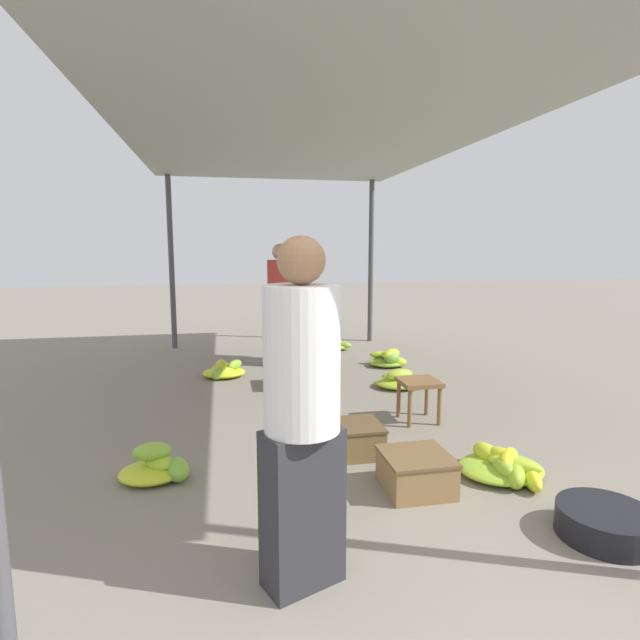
{
  "coord_description": "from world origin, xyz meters",
  "views": [
    {
      "loc": [
        -0.83,
        -1.32,
        1.53
      ],
      "look_at": [
        0.0,
        2.88,
        0.91
      ],
      "focal_mm": 28.0,
      "sensor_mm": 36.0,
      "label": 1
    }
  ],
  "objects_px": {
    "banana_pile_right_2": "(400,380)",
    "crate_far": "(354,439)",
    "shopper_walking_mid": "(297,302)",
    "shopper_walking_far": "(281,303)",
    "basin_black": "(605,523)",
    "banana_pile_left_0": "(158,467)",
    "crate_mid": "(416,472)",
    "banana_pile_right_1": "(335,345)",
    "crate_near": "(294,376)",
    "vendor_foreground": "(302,411)",
    "banana_pile_left_1": "(223,371)",
    "banana_pile_right_0": "(389,360)",
    "stool": "(419,388)",
    "banana_pile_right_3": "(504,467)"
  },
  "relations": [
    {
      "from": "banana_pile_left_0",
      "to": "crate_mid",
      "type": "height_order",
      "value": "banana_pile_left_0"
    },
    {
      "from": "crate_near",
      "to": "crate_far",
      "type": "xyz_separation_m",
      "value": [
        0.18,
        -1.91,
        0.0
      ]
    },
    {
      "from": "crate_far",
      "to": "shopper_walking_mid",
      "type": "bearing_deg",
      "value": 89.28
    },
    {
      "from": "basin_black",
      "to": "banana_pile_right_0",
      "type": "distance_m",
      "value": 3.91
    },
    {
      "from": "banana_pile_right_0",
      "to": "stool",
      "type": "bearing_deg",
      "value": -101.75
    },
    {
      "from": "vendor_foreground",
      "to": "banana_pile_left_0",
      "type": "xyz_separation_m",
      "value": [
        -0.78,
        1.22,
        -0.74
      ]
    },
    {
      "from": "banana_pile_right_2",
      "to": "crate_near",
      "type": "height_order",
      "value": "crate_near"
    },
    {
      "from": "stool",
      "to": "banana_pile_right_3",
      "type": "bearing_deg",
      "value": -82.98
    },
    {
      "from": "stool",
      "to": "shopper_walking_far",
      "type": "bearing_deg",
      "value": 111.67
    },
    {
      "from": "banana_pile_right_1",
      "to": "crate_mid",
      "type": "distance_m",
      "value": 4.42
    },
    {
      "from": "banana_pile_right_1",
      "to": "crate_near",
      "type": "bearing_deg",
      "value": -115.67
    },
    {
      "from": "banana_pile_right_2",
      "to": "crate_near",
      "type": "distance_m",
      "value": 1.18
    },
    {
      "from": "banana_pile_left_1",
      "to": "shopper_walking_far",
      "type": "distance_m",
      "value": 1.16
    },
    {
      "from": "crate_near",
      "to": "shopper_walking_mid",
      "type": "bearing_deg",
      "value": 79.95
    },
    {
      "from": "banana_pile_left_0",
      "to": "crate_mid",
      "type": "relative_size",
      "value": 1.14
    },
    {
      "from": "banana_pile_left_1",
      "to": "crate_mid",
      "type": "height_order",
      "value": "crate_mid"
    },
    {
      "from": "banana_pile_left_1",
      "to": "banana_pile_right_2",
      "type": "xyz_separation_m",
      "value": [
        1.92,
        -0.83,
        0.0
      ]
    },
    {
      "from": "basin_black",
      "to": "banana_pile_right_2",
      "type": "xyz_separation_m",
      "value": [
        -0.06,
        2.97,
        -0.0
      ]
    },
    {
      "from": "stool",
      "to": "shopper_walking_mid",
      "type": "distance_m",
      "value": 2.7
    },
    {
      "from": "banana_pile_left_0",
      "to": "banana_pile_right_1",
      "type": "relative_size",
      "value": 1.08
    },
    {
      "from": "banana_pile_right_1",
      "to": "crate_far",
      "type": "distance_m",
      "value": 3.84
    },
    {
      "from": "banana_pile_right_0",
      "to": "banana_pile_right_2",
      "type": "relative_size",
      "value": 0.93
    },
    {
      "from": "stool",
      "to": "crate_near",
      "type": "bearing_deg",
      "value": 124.65
    },
    {
      "from": "banana_pile_right_2",
      "to": "crate_near",
      "type": "xyz_separation_m",
      "value": [
        -1.15,
        0.26,
        0.04
      ]
    },
    {
      "from": "banana_pile_right_0",
      "to": "shopper_walking_mid",
      "type": "xyz_separation_m",
      "value": [
        -1.12,
        0.55,
        0.72
      ]
    },
    {
      "from": "vendor_foreground",
      "to": "banana_pile_right_2",
      "type": "bearing_deg",
      "value": 62.31
    },
    {
      "from": "crate_mid",
      "to": "shopper_walking_mid",
      "type": "bearing_deg",
      "value": 92.98
    },
    {
      "from": "banana_pile_right_2",
      "to": "crate_mid",
      "type": "height_order",
      "value": "crate_mid"
    },
    {
      "from": "stool",
      "to": "banana_pile_left_1",
      "type": "height_order",
      "value": "stool"
    },
    {
      "from": "banana_pile_right_3",
      "to": "shopper_walking_far",
      "type": "relative_size",
      "value": 0.39
    },
    {
      "from": "basin_black",
      "to": "crate_mid",
      "type": "xyz_separation_m",
      "value": [
        -0.79,
        0.69,
        0.04
      ]
    },
    {
      "from": "banana_pile_left_0",
      "to": "banana_pile_right_3",
      "type": "distance_m",
      "value": 2.32
    },
    {
      "from": "vendor_foreground",
      "to": "crate_far",
      "type": "bearing_deg",
      "value": 65.73
    },
    {
      "from": "crate_near",
      "to": "stool",
      "type": "bearing_deg",
      "value": -55.35
    },
    {
      "from": "vendor_foreground",
      "to": "crate_far",
      "type": "distance_m",
      "value": 1.65
    },
    {
      "from": "banana_pile_right_0",
      "to": "shopper_walking_far",
      "type": "bearing_deg",
      "value": 165.44
    },
    {
      "from": "banana_pile_right_0",
      "to": "crate_mid",
      "type": "relative_size",
      "value": 1.15
    },
    {
      "from": "banana_pile_right_0",
      "to": "crate_near",
      "type": "relative_size",
      "value": 1.01
    },
    {
      "from": "banana_pile_right_2",
      "to": "banana_pile_right_3",
      "type": "distance_m",
      "value": 2.23
    },
    {
      "from": "basin_black",
      "to": "banana_pile_left_0",
      "type": "relative_size",
      "value": 1.03
    },
    {
      "from": "crate_far",
      "to": "banana_pile_right_0",
      "type": "bearing_deg",
      "value": 65.85
    },
    {
      "from": "stool",
      "to": "crate_far",
      "type": "height_order",
      "value": "stool"
    },
    {
      "from": "vendor_foreground",
      "to": "stool",
      "type": "xyz_separation_m",
      "value": [
        1.36,
        1.94,
        -0.52
      ]
    },
    {
      "from": "shopper_walking_far",
      "to": "basin_black",
      "type": "bearing_deg",
      "value": -73.98
    },
    {
      "from": "banana_pile_right_1",
      "to": "banana_pile_right_0",
      "type": "bearing_deg",
      "value": -69.01
    },
    {
      "from": "banana_pile_left_0",
      "to": "shopper_walking_far",
      "type": "height_order",
      "value": "shopper_walking_far"
    },
    {
      "from": "banana_pile_right_2",
      "to": "crate_far",
      "type": "distance_m",
      "value": 1.92
    },
    {
      "from": "vendor_foreground",
      "to": "banana_pile_left_1",
      "type": "relative_size",
      "value": 2.84
    },
    {
      "from": "banana_pile_right_2",
      "to": "crate_far",
      "type": "height_order",
      "value": "crate_far"
    },
    {
      "from": "banana_pile_right_3",
      "to": "shopper_walking_far",
      "type": "height_order",
      "value": "shopper_walking_far"
    }
  ]
}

